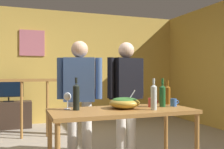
# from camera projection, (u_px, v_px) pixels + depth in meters

# --- Properties ---
(back_wall) EXTENTS (6.24, 0.10, 2.57)m
(back_wall) POSITION_uv_depth(u_px,v_px,m) (53.00, 66.00, 5.95)
(back_wall) COLOR gold
(back_wall) RESTS_ON ground_plane
(framed_picture) EXTENTS (0.53, 0.03, 0.57)m
(framed_picture) POSITION_uv_depth(u_px,v_px,m) (32.00, 43.00, 5.73)
(framed_picture) COLOR #C36A77
(stair_railing) EXTENTS (3.13, 0.10, 1.08)m
(stair_railing) POSITION_uv_depth(u_px,v_px,m) (9.00, 101.00, 4.39)
(stair_railing) COLOR #9E6B33
(stair_railing) RESTS_ON ground_plane
(tv_console) EXTENTS (0.90, 0.40, 0.54)m
(tv_console) POSITION_uv_depth(u_px,v_px,m) (9.00, 115.00, 5.31)
(tv_console) COLOR #38281E
(tv_console) RESTS_ON ground_plane
(flat_screen_tv) EXTENTS (0.57, 0.12, 0.43)m
(flat_screen_tv) POSITION_uv_depth(u_px,v_px,m) (9.00, 90.00, 5.27)
(flat_screen_tv) COLOR black
(flat_screen_tv) RESTS_ON tv_console
(serving_table) EXTENTS (1.54, 0.70, 0.74)m
(serving_table) POSITION_uv_depth(u_px,v_px,m) (122.00, 116.00, 2.78)
(serving_table) COLOR #9E6B33
(serving_table) RESTS_ON ground_plane
(salad_bowl) EXTENTS (0.34, 0.34, 0.20)m
(salad_bowl) POSITION_uv_depth(u_px,v_px,m) (125.00, 102.00, 2.83)
(salad_bowl) COLOR gold
(salad_bowl) RESTS_ON serving_table
(wine_glass) EXTENTS (0.08, 0.08, 0.18)m
(wine_glass) POSITION_uv_depth(u_px,v_px,m) (67.00, 97.00, 2.77)
(wine_glass) COLOR silver
(wine_glass) RESTS_ON serving_table
(wine_bottle_dark) EXTENTS (0.07, 0.07, 0.34)m
(wine_bottle_dark) POSITION_uv_depth(u_px,v_px,m) (76.00, 96.00, 2.70)
(wine_bottle_dark) COLOR black
(wine_bottle_dark) RESTS_ON serving_table
(wine_bottle_green) EXTENTS (0.07, 0.07, 0.33)m
(wine_bottle_green) POSITION_uv_depth(u_px,v_px,m) (162.00, 95.00, 2.98)
(wine_bottle_green) COLOR #1E5628
(wine_bottle_green) RESTS_ON serving_table
(wine_bottle_clear) EXTENTS (0.06, 0.06, 0.33)m
(wine_bottle_clear) POSITION_uv_depth(u_px,v_px,m) (154.00, 96.00, 2.72)
(wine_bottle_clear) COLOR silver
(wine_bottle_clear) RESTS_ON serving_table
(wine_bottle_amber) EXTENTS (0.07, 0.07, 0.30)m
(wine_bottle_amber) POSITION_uv_depth(u_px,v_px,m) (167.00, 94.00, 3.22)
(wine_bottle_amber) COLOR brown
(wine_bottle_amber) RESTS_ON serving_table
(mug_blue) EXTENTS (0.11, 0.07, 0.09)m
(mug_blue) POSITION_uv_depth(u_px,v_px,m) (174.00, 102.00, 3.02)
(mug_blue) COLOR #3866B2
(mug_blue) RESTS_ON serving_table
(mug_red) EXTENTS (0.12, 0.09, 0.10)m
(mug_red) POSITION_uv_depth(u_px,v_px,m) (152.00, 102.00, 2.97)
(mug_red) COLOR #B7332D
(mug_red) RESTS_ON serving_table
(person_standing_left) EXTENTS (0.55, 0.32, 1.54)m
(person_standing_left) POSITION_uv_depth(u_px,v_px,m) (80.00, 91.00, 3.28)
(person_standing_left) COLOR beige
(person_standing_left) RESTS_ON ground_plane
(person_standing_right) EXTENTS (0.59, 0.33, 1.55)m
(person_standing_right) POSITION_uv_depth(u_px,v_px,m) (126.00, 89.00, 3.50)
(person_standing_right) COLOR beige
(person_standing_right) RESTS_ON ground_plane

